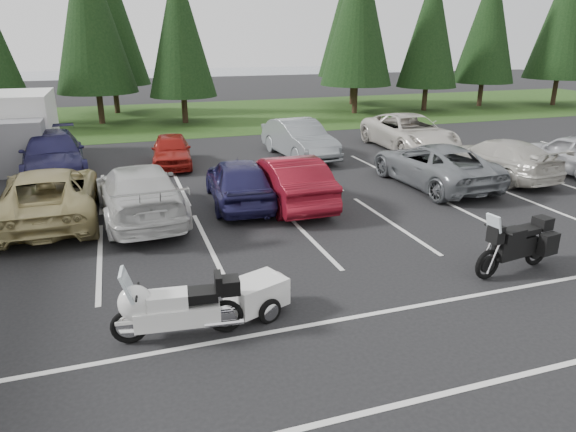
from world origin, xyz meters
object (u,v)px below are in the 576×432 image
Objects in this scene: car_near_6 at (433,164)px; car_far_3 at (299,139)px; car_far_1 at (53,154)px; cargo_trailer at (257,297)px; car_near_4 at (239,181)px; adventure_motorcycle at (515,241)px; car_far_2 at (171,150)px; car_far_4 at (409,132)px; car_near_7 at (497,158)px; touring_motorcycle at (177,302)px; car_near_5 at (288,180)px; car_near_8 at (572,154)px; car_near_2 at (49,195)px; box_truck at (21,130)px; car_near_3 at (139,192)px.

car_far_3 reaches higher than car_near_6.
car_far_1 reaches higher than cargo_trailer.
adventure_motorcycle reaches higher than car_near_4.
car_far_4 reaches higher than car_far_2.
car_near_7 is at bearing -25.60° from car_far_1.
car_near_4 is 10.23m from car_near_7.
car_far_1 reaches higher than touring_motorcycle.
car_near_4 is 0.94× the size of car_near_5.
car_near_4 is at bearing -70.60° from car_far_2.
car_near_6 is (5.75, 0.46, -0.03)m from car_near_5.
car_near_6 is 1.10× the size of car_far_3.
car_far_1 is at bearing -25.64° from car_near_7.
adventure_motorcycle is (-8.68, -6.78, 0.00)m from car_near_8.
car_near_4 is 13.49m from car_near_8.
car_far_2 is at bearing -5.53° from car_far_1.
cargo_trailer is (-2.80, -6.48, -0.43)m from car_near_5.
touring_motorcycle is at bearing 17.85° from car_near_8.
car_near_7 is 5.60m from car_far_4.
car_far_3 is at bearing -49.11° from car_near_7.
car_far_3 is 5.55m from car_far_4.
car_near_5 is at bearing 173.73° from car_near_2.
car_near_4 is 6.21m from car_far_2.
car_near_5 is 8.14m from touring_motorcycle.
adventure_motorcycle is at bearing 128.86° from car_near_4.
car_near_6 is 7.40m from adventure_motorcycle.
box_truck is 1.15× the size of car_near_5.
cargo_trailer is (1.57, 0.39, -0.35)m from touring_motorcycle.
car_far_4 is (5.55, -0.11, 0.00)m from car_far_3.
car_near_3 is 6.94m from touring_motorcycle.
car_near_2 is 0.96× the size of car_far_4.
box_truck is at bearing 173.25° from car_far_4.
car_near_8 is at bearing -16.94° from car_far_2.
box_truck is 6.37m from car_far_2.
car_far_2 is (1.64, 6.43, -0.15)m from car_near_3.
car_near_6 is at bearing -67.62° from car_far_3.
box_truck is 3.52× the size of cargo_trailer.
car_near_7 is 3.28m from car_near_8.
car_far_2 is at bearing -65.89° from car_near_5.
car_near_6 is at bearing 178.25° from car_near_3.
car_near_6 is (10.37, 0.40, -0.05)m from car_near_3.
adventure_motorcycle is (7.66, 0.35, 0.06)m from touring_motorcycle.
car_far_3 is 1.94× the size of touring_motorcycle.
car_near_4 is 8.48m from adventure_motorcycle.
car_near_5 is at bearing 107.76° from adventure_motorcycle.
car_near_7 is at bearing 43.81° from adventure_motorcycle.
car_far_1 is 3.56× the size of cargo_trailer.
car_near_2 is 5.80m from car_far_1.
car_far_1 reaches higher than car_far_2.
car_far_3 reaches higher than touring_motorcycle.
adventure_motorcycle reaches higher than car_near_8.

